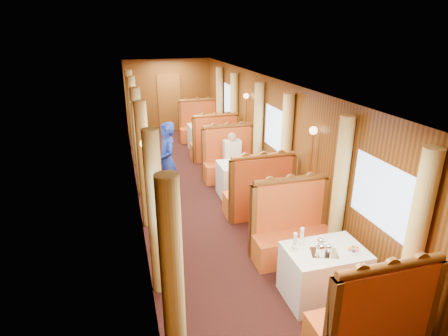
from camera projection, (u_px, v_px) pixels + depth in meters
name	position (u px, v px, depth m)	size (l,w,h in m)	color
floor	(210.00, 198.00, 8.18)	(3.00, 12.00, 0.01)	black
ceiling	(208.00, 82.00, 7.30)	(3.00, 12.00, 0.01)	silver
wall_far	(169.00, 96.00, 13.14)	(3.00, 2.50, 0.01)	brown
wall_left	(135.00, 150.00, 7.36)	(12.00, 2.50, 0.01)	brown
wall_right	(276.00, 138.00, 8.12)	(12.00, 2.50, 0.01)	brown
doorway_far	(170.00, 103.00, 13.21)	(0.80, 0.04, 2.00)	brown
table_near	(323.00, 273.00, 5.09)	(1.05, 0.72, 0.75)	white
banquette_near_fwd	(370.00, 324.00, 4.15)	(1.30, 0.55, 1.34)	#B42B14
banquette_near_aft	(291.00, 233.00, 5.98)	(1.30, 0.55, 1.34)	#B42B14
table_mid	(243.00, 179.00, 8.24)	(1.05, 0.72, 0.75)	white
banquette_mid_fwd	(259.00, 196.00, 7.31)	(1.30, 0.55, 1.34)	#B42B14
banquette_mid_aft	(230.00, 162.00, 9.13)	(1.30, 0.55, 1.34)	#B42B14
table_far	(206.00, 137.00, 11.39)	(1.05, 0.72, 0.75)	white
banquette_far_fwd	(215.00, 145.00, 10.46)	(1.30, 0.55, 1.34)	#B42B14
banquette_far_aft	(199.00, 127.00, 12.29)	(1.30, 0.55, 1.34)	#B42B14
tea_tray	(324.00, 253.00, 4.86)	(0.34, 0.26, 0.01)	silver
teapot_left	(321.00, 252.00, 4.77)	(0.18, 0.14, 0.15)	silver
teapot_right	(328.00, 251.00, 4.82)	(0.14, 0.11, 0.12)	silver
teapot_back	(320.00, 245.00, 4.93)	(0.16, 0.12, 0.13)	silver
fruit_plate	(353.00, 250.00, 4.92)	(0.21, 0.21, 0.05)	white
cup_inboard	(295.00, 244.00, 4.89)	(0.08, 0.08, 0.26)	white
cup_outboard	(302.00, 238.00, 5.01)	(0.08, 0.08, 0.26)	white
rose_vase_mid	(244.00, 155.00, 8.04)	(0.06, 0.06, 0.36)	silver
rose_vase_far	(207.00, 119.00, 11.20)	(0.06, 0.06, 0.36)	silver
window_left_near	(152.00, 226.00, 4.14)	(1.20, 0.90, 0.01)	#8CADD8
curtain_left_near_a	(173.00, 289.00, 3.56)	(0.22, 0.22, 2.35)	#DDC371
curtain_left_near_b	(156.00, 215.00, 4.97)	(0.22, 0.22, 2.35)	#DDC371
window_right_near	(381.00, 195.00, 4.89)	(1.20, 0.90, 0.01)	#8CADD8
curtain_right_near_a	(414.00, 246.00, 4.26)	(0.22, 0.22, 2.35)	#DDC371
curtain_right_near_b	(339.00, 192.00, 5.66)	(0.22, 0.22, 2.35)	#DDC371
window_left_mid	(135.00, 140.00, 7.29)	(1.20, 0.90, 0.01)	#8CADD8
curtain_left_mid_a	(144.00, 166.00, 6.72)	(0.22, 0.22, 2.35)	#DDC371
curtain_left_mid_b	(139.00, 142.00, 8.12)	(0.22, 0.22, 2.35)	#DDC371
window_right_mid	(276.00, 129.00, 8.04)	(1.20, 0.90, 0.01)	#8CADD8
curtain_right_mid_a	(286.00, 153.00, 7.41)	(0.22, 0.22, 2.35)	#DDC371
curtain_right_mid_b	(258.00, 133.00, 8.82)	(0.22, 0.22, 2.35)	#DDC371
window_left_far	(128.00, 106.00, 10.45)	(1.20, 0.90, 0.01)	#8CADD8
curtain_left_far_a	(134.00, 122.00, 9.87)	(0.22, 0.22, 2.35)	#DDC371
curtain_left_far_b	(131.00, 110.00, 11.27)	(0.22, 0.22, 2.35)	#DDC371
window_right_far	(230.00, 101.00, 11.20)	(1.20, 0.90, 0.01)	#8CADD8
curtain_right_far_a	(234.00, 115.00, 10.56)	(0.22, 0.22, 2.35)	#DDC371
curtain_right_far_b	(220.00, 105.00, 11.97)	(0.22, 0.22, 2.35)	#DDC371
sconce_left_fore	(147.00, 174.00, 5.76)	(0.14, 0.14, 1.95)	#BF8C3F
sconce_right_fore	(311.00, 158.00, 6.47)	(0.14, 0.14, 1.95)	#BF8C3F
sconce_left_aft	(135.00, 122.00, 8.92)	(0.14, 0.14, 1.95)	#BF8C3F
sconce_right_aft	(246.00, 115.00, 9.62)	(0.14, 0.14, 1.95)	#BF8C3F
steward	(168.00, 161.00, 7.94)	(0.61, 0.40, 1.69)	navy
passenger	(232.00, 152.00, 8.82)	(0.40, 0.44, 0.76)	beige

